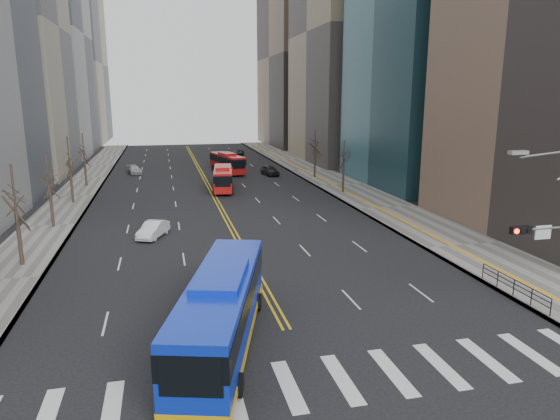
# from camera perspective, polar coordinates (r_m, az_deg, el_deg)

# --- Properties ---
(ground) EXTENTS (220.00, 220.00, 0.00)m
(ground) POSITION_cam_1_polar(r_m,az_deg,el_deg) (22.48, 4.09, -19.05)
(ground) COLOR black
(sidewalk_right) EXTENTS (7.00, 130.00, 0.15)m
(sidewalk_right) POSITION_cam_1_polar(r_m,az_deg,el_deg) (68.37, 6.91, 2.85)
(sidewalk_right) COLOR slate
(sidewalk_right) RESTS_ON ground
(sidewalk_left) EXTENTS (5.00, 130.00, 0.15)m
(sidewalk_left) POSITION_cam_1_polar(r_m,az_deg,el_deg) (65.14, -22.45, 1.46)
(sidewalk_left) COLOR slate
(sidewalk_left) RESTS_ON ground
(crosswalk) EXTENTS (26.70, 4.00, 0.01)m
(crosswalk) POSITION_cam_1_polar(r_m,az_deg,el_deg) (22.48, 4.09, -19.03)
(crosswalk) COLOR silver
(crosswalk) RESTS_ON ground
(centerline) EXTENTS (0.55, 100.00, 0.01)m
(centerline) POSITION_cam_1_polar(r_m,az_deg,el_deg) (74.36, -8.61, 3.55)
(centerline) COLOR gold
(centerline) RESTS_ON ground
(office_towers) EXTENTS (83.00, 134.00, 58.00)m
(office_towers) POSITION_cam_1_polar(r_m,az_deg,el_deg) (87.71, -9.88, 20.60)
(office_towers) COLOR gray
(office_towers) RESTS_ON ground
(pedestrian_railing) EXTENTS (0.06, 6.06, 1.02)m
(pedestrian_railing) POSITION_cam_1_polar(r_m,az_deg,el_deg) (33.35, 25.18, -7.75)
(pedestrian_railing) COLOR black
(pedestrian_railing) RESTS_ON sidewalk_right
(street_trees) EXTENTS (35.20, 47.20, 7.60)m
(street_trees) POSITION_cam_1_polar(r_m,az_deg,el_deg) (53.20, -14.65, 4.90)
(street_trees) COLOR #31271D
(street_trees) RESTS_ON ground
(blue_bus) EXTENTS (6.31, 13.31, 3.78)m
(blue_bus) POSITION_cam_1_polar(r_m,az_deg,el_deg) (24.51, -6.70, -11.03)
(blue_bus) COLOR #0C2AC1
(blue_bus) RESTS_ON ground
(red_bus_near) EXTENTS (3.45, 9.92, 3.12)m
(red_bus_near) POSITION_cam_1_polar(r_m,az_deg,el_deg) (64.85, -6.55, 3.81)
(red_bus_near) COLOR red
(red_bus_near) RESTS_ON ground
(red_bus_far) EXTENTS (4.62, 10.27, 3.21)m
(red_bus_far) POSITION_cam_1_polar(r_m,az_deg,el_deg) (79.48, -6.06, 5.52)
(red_bus_far) COLOR red
(red_bus_far) RESTS_ON ground
(car_white) EXTENTS (2.95, 4.40, 1.37)m
(car_white) POSITION_cam_1_polar(r_m,az_deg,el_deg) (44.26, -14.30, -2.17)
(car_white) COLOR silver
(car_white) RESTS_ON ground
(car_dark_mid) EXTENTS (2.51, 4.72, 1.53)m
(car_dark_mid) POSITION_cam_1_polar(r_m,az_deg,el_deg) (76.79, -1.18, 4.56)
(car_dark_mid) COLOR black
(car_dark_mid) RESTS_ON ground
(car_silver) EXTENTS (2.80, 4.60, 1.25)m
(car_silver) POSITION_cam_1_polar(r_m,az_deg,el_deg) (81.44, -16.32, 4.42)
(car_silver) COLOR #AFAEB4
(car_silver) RESTS_ON ground
(car_dark_far) EXTENTS (2.65, 4.25, 1.10)m
(car_dark_far) POSITION_cam_1_polar(r_m,az_deg,el_deg) (103.97, -4.69, 6.59)
(car_dark_far) COLOR black
(car_dark_far) RESTS_ON ground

